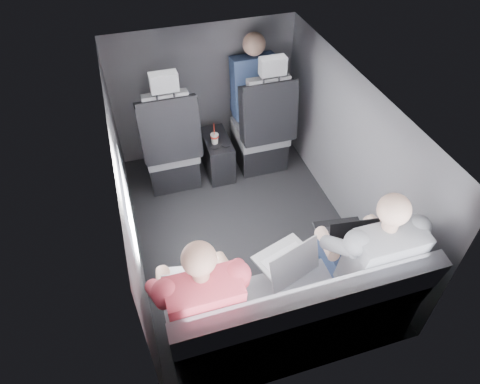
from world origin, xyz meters
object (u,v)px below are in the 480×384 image
object	(u,v)px
rear_bench	(293,317)
laptop_silver	(288,260)
front_seat_left	(171,150)
laptop_white	(187,283)
passenger_front_right	(253,88)
passenger_rear_left	(201,300)
passenger_rear_right	(365,256)
front_seat_right	(262,133)
laptop_black	(345,233)
soda_cup	(215,139)
center_console	(217,155)

from	to	relation	value
rear_bench	laptop_silver	xyz separation A→B (m)	(0.03, 0.22, 0.33)
front_seat_left	laptop_white	xyz separation A→B (m)	(-0.18, -1.66, 0.23)
front_seat_left	passenger_front_right	bearing A→B (deg)	16.24
passenger_rear_left	laptop_silver	bearing A→B (deg)	11.49
passenger_rear_left	passenger_rear_right	xyz separation A→B (m)	(1.09, -0.00, 0.01)
front_seat_right	laptop_white	size ratio (longest dim) A/B	3.77
laptop_black	passenger_rear_right	size ratio (longest dim) A/B	0.29
soda_cup	laptop_silver	world-z (taller)	laptop_silver
soda_cup	laptop_black	xyz separation A→B (m)	(0.52, -1.55, 0.17)
laptop_white	passenger_front_right	size ratio (longest dim) A/B	0.39
laptop_white	passenger_front_right	world-z (taller)	passenger_front_right
center_console	rear_bench	size ratio (longest dim) A/B	0.30
soda_cup	passenger_rear_left	distance (m)	1.86
laptop_silver	soda_cup	bearing A→B (deg)	92.19
front_seat_left	front_seat_right	xyz separation A→B (m)	(0.90, 0.00, 0.00)
front_seat_left	soda_cup	distance (m)	0.42
center_console	laptop_black	xyz separation A→B (m)	(0.49, -1.63, 0.43)
passenger_rear_left	front_seat_right	bearing A→B (deg)	60.41
laptop_black	front_seat_left	bearing A→B (deg)	120.58
laptop_white	passenger_rear_left	distance (m)	0.16
front_seat_right	passenger_rear_left	bearing A→B (deg)	-119.59
front_seat_left	laptop_silver	xyz separation A→B (m)	(0.48, -1.68, 0.24)
center_console	laptop_black	bearing A→B (deg)	-73.32
rear_bench	laptop_black	world-z (taller)	rear_bench
front_seat_left	laptop_black	distance (m)	1.86
center_console	laptop_silver	bearing A→B (deg)	-89.07
laptop_white	front_seat_left	bearing A→B (deg)	83.77
front_seat_left	front_seat_right	size ratio (longest dim) A/B	1.00
front_seat_right	laptop_white	bearing A→B (deg)	-123.05
laptop_white	laptop_black	distance (m)	1.12
passenger_rear_right	passenger_front_right	xyz separation A→B (m)	(-0.08, 2.07, 0.11)
passenger_rear_left	rear_bench	bearing A→B (deg)	-9.35
center_console	laptop_black	size ratio (longest dim) A/B	1.32
front_seat_left	rear_bench	bearing A→B (deg)	-76.69
laptop_silver	center_console	bearing A→B (deg)	90.93
center_console	passenger_rear_right	xyz separation A→B (m)	(0.51, -1.85, 0.44)
laptop_black	passenger_rear_left	world-z (taller)	passenger_rear_left
laptop_white	passenger_rear_left	bearing A→B (deg)	-69.09
center_console	passenger_front_right	xyz separation A→B (m)	(0.44, 0.22, 0.56)
laptop_black	center_console	bearing A→B (deg)	106.68
laptop_silver	passenger_rear_left	bearing A→B (deg)	-168.51
rear_bench	laptop_silver	size ratio (longest dim) A/B	3.71
laptop_silver	passenger_front_right	world-z (taller)	passenger_front_right
front_seat_left	laptop_black	world-z (taller)	front_seat_left
front_seat_left	passenger_front_right	size ratio (longest dim) A/B	1.46
laptop_white	laptop_black	xyz separation A→B (m)	(1.12, 0.08, 0.00)
soda_cup	laptop_black	world-z (taller)	laptop_black
center_console	passenger_rear_left	size ratio (longest dim) A/B	0.39
rear_bench	passenger_front_right	distance (m)	2.25
front_seat_left	center_console	distance (m)	0.49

